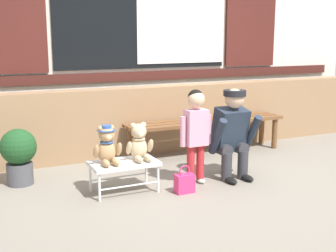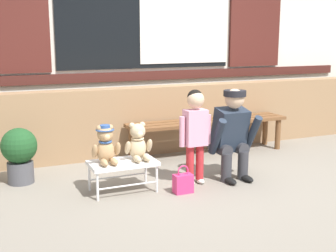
% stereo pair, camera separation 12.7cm
% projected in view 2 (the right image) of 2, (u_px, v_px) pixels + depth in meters
% --- Properties ---
extents(ground_plane, '(60.00, 60.00, 0.00)m').
position_uv_depth(ground_plane, '(213.00, 184.00, 4.54)').
color(ground_plane, gray).
extents(brick_low_wall, '(6.73, 0.25, 0.85)m').
position_uv_depth(brick_low_wall, '(159.00, 119.00, 5.73)').
color(brick_low_wall, '#997551').
rests_on(brick_low_wall, ground).
extents(shop_facade, '(6.87, 0.26, 3.53)m').
position_uv_depth(shop_facade, '(144.00, 13.00, 5.93)').
color(shop_facade, silver).
rests_on(shop_facade, ground).
extents(wooden_bench_long, '(2.10, 0.40, 0.44)m').
position_uv_depth(wooden_bench_long, '(208.00, 125.00, 5.62)').
color(wooden_bench_long, brown).
rests_on(wooden_bench_long, ground).
extents(small_display_bench, '(0.64, 0.36, 0.30)m').
position_uv_depth(small_display_bench, '(123.00, 165.00, 4.27)').
color(small_display_bench, silver).
rests_on(small_display_bench, ground).
extents(teddy_bear_with_hat, '(0.28, 0.27, 0.36)m').
position_uv_depth(teddy_bear_with_hat, '(106.00, 145.00, 4.17)').
color(teddy_bear_with_hat, tan).
rests_on(teddy_bear_with_hat, small_display_bench).
extents(teddy_bear_plain, '(0.28, 0.26, 0.36)m').
position_uv_depth(teddy_bear_plain, '(138.00, 143.00, 4.29)').
color(teddy_bear_plain, '#CCB289').
rests_on(teddy_bear_plain, small_display_bench).
extents(child_standing, '(0.35, 0.18, 0.96)m').
position_uv_depth(child_standing, '(195.00, 126.00, 4.44)').
color(child_standing, '#B7282D').
rests_on(child_standing, ground).
extents(adult_crouching, '(0.50, 0.49, 0.95)m').
position_uv_depth(adult_crouching, '(232.00, 133.00, 4.64)').
color(adult_crouching, '#333338').
rests_on(adult_crouching, ground).
extents(handbag_on_ground, '(0.18, 0.11, 0.27)m').
position_uv_depth(handbag_on_ground, '(183.00, 183.00, 4.26)').
color(handbag_on_ground, '#E53370').
rests_on(handbag_on_ground, ground).
extents(potted_plant, '(0.36, 0.36, 0.57)m').
position_uv_depth(potted_plant, '(19.00, 152.00, 4.51)').
color(potted_plant, '#4C4C51').
rests_on(potted_plant, ground).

